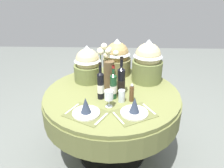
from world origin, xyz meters
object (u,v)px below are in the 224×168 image
object	(u,v)px
gift_tub_back_centre	(117,56)
gift_tub_back_right	(148,60)
flower_vase	(108,68)
gift_tub_back_left	(88,63)
place_setting_right	(134,109)
wine_bottle_left	(113,86)
wine_bottle_right	(101,85)
place_setting_left	(86,109)
wine_glass_left	(109,95)
wine_bottle_centre	(121,80)
dining_table	(112,106)
tumbler_near_right	(122,96)
pepper_mill	(132,93)

from	to	relation	value
gift_tub_back_centre	gift_tub_back_right	size ratio (longest dim) A/B	0.90
flower_vase	gift_tub_back_centre	distance (m)	0.38
gift_tub_back_left	place_setting_right	bearing A→B (deg)	-54.09
wine_bottle_left	wine_bottle_right	world-z (taller)	wine_bottle_right
place_setting_left	flower_vase	distance (m)	0.57
wine_glass_left	gift_tub_back_right	size ratio (longest dim) A/B	0.35
wine_bottle_left	wine_bottle_centre	xyz separation A→B (m)	(0.07, 0.09, 0.02)
dining_table	wine_bottle_right	bearing A→B (deg)	-131.45
wine_glass_left	tumbler_near_right	world-z (taller)	wine_glass_left
wine_bottle_left	gift_tub_back_right	distance (m)	0.56
place_setting_left	wine_bottle_right	distance (m)	0.31
place_setting_left	gift_tub_back_centre	bearing A→B (deg)	74.11
wine_glass_left	wine_bottle_left	bearing A→B (deg)	77.44
place_setting_right	tumbler_near_right	bearing A→B (deg)	117.90
wine_glass_left	gift_tub_back_centre	xyz separation A→B (m)	(0.06, 0.76, 0.10)
pepper_mill	gift_tub_back_centre	distance (m)	0.68
place_setting_left	wine_glass_left	world-z (taller)	wine_glass_left
wine_bottle_left	wine_glass_left	xyz separation A→B (m)	(-0.04, -0.16, -0.02)
wine_bottle_centre	wine_bottle_right	size ratio (longest dim) A/B	1.05
pepper_mill	gift_tub_back_centre	bearing A→B (deg)	102.77
place_setting_right	gift_tub_back_centre	xyz separation A→B (m)	(-0.16, 0.87, 0.17)
dining_table	flower_vase	xyz separation A→B (m)	(-0.04, 0.12, 0.38)
wine_bottle_left	wine_glass_left	size ratio (longest dim) A/B	2.07
flower_vase	wine_bottle_right	distance (m)	0.26
wine_bottle_right	gift_tub_back_centre	world-z (taller)	gift_tub_back_centre
tumbler_near_right	place_setting_left	bearing A→B (deg)	-143.89
dining_table	wine_bottle_centre	world-z (taller)	wine_bottle_centre
gift_tub_back_right	wine_bottle_right	bearing A→B (deg)	-139.10
dining_table	wine_glass_left	bearing A→B (deg)	-93.89
wine_bottle_right	gift_tub_back_left	xyz separation A→B (m)	(-0.17, 0.40, 0.07)
place_setting_left	wine_bottle_centre	world-z (taller)	wine_bottle_centre
wine_glass_left	pepper_mill	bearing A→B (deg)	27.31
flower_vase	wine_bottle_left	bearing A→B (deg)	-75.15
wine_glass_left	tumbler_near_right	distance (m)	0.16
wine_bottle_centre	gift_tub_back_right	distance (m)	0.44
place_setting_left	pepper_mill	bearing A→B (deg)	30.69
place_setting_right	wine_bottle_left	distance (m)	0.34
dining_table	place_setting_right	world-z (taller)	place_setting_right
tumbler_near_right	flower_vase	bearing A→B (deg)	115.56
dining_table	gift_tub_back_right	size ratio (longest dim) A/B	2.96
wine_bottle_centre	dining_table	bearing A→B (deg)	168.78
dining_table	pepper_mill	world-z (taller)	pepper_mill
place_setting_right	tumbler_near_right	size ratio (longest dim) A/B	3.53
wine_bottle_centre	pepper_mill	bearing A→B (deg)	-55.05
gift_tub_back_left	gift_tub_back_centre	xyz separation A→B (m)	(0.32, 0.20, 0.01)
wine_bottle_centre	flower_vase	bearing A→B (deg)	134.20
place_setting_right	wine_glass_left	bearing A→B (deg)	153.62
gift_tub_back_centre	gift_tub_back_right	distance (m)	0.39
wine_bottle_right	wine_bottle_centre	bearing A→B (deg)	26.73
gift_tub_back_centre	wine_bottle_left	bearing A→B (deg)	-92.50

